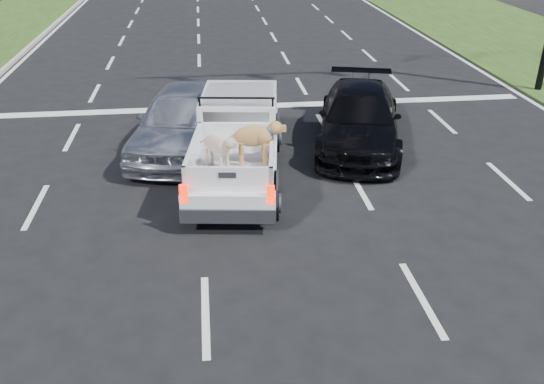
{
  "coord_description": "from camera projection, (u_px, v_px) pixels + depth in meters",
  "views": [
    {
      "loc": [
        -1.56,
        -7.19,
        5.79
      ],
      "look_at": [
        -0.47,
        2.0,
        1.07
      ],
      "focal_mm": 38.0,
      "sensor_mm": 36.0,
      "label": 1
    }
  ],
  "objects": [
    {
      "name": "pickup_truck",
      "position": [
        238.0,
        140.0,
        13.09
      ],
      "size": [
        2.48,
        5.29,
        1.91
      ],
      "rotation": [
        0.0,
        0.0,
        -0.13
      ],
      "color": "black",
      "rests_on": "ground"
    },
    {
      "name": "silver_sedan",
      "position": [
        182.0,
        119.0,
        14.55
      ],
      "size": [
        3.03,
        5.15,
        1.64
      ],
      "primitive_type": "imported",
      "rotation": [
        0.0,
        0.0,
        -0.24
      ],
      "color": "silver",
      "rests_on": "ground"
    },
    {
      "name": "ground",
      "position": [
        316.0,
        307.0,
        9.16
      ],
      "size": [
        160.0,
        160.0,
        0.0
      ],
      "primitive_type": "plane",
      "color": "black",
      "rests_on": "ground"
    },
    {
      "name": "road_markings",
      "position": [
        269.0,
        148.0,
        14.96
      ],
      "size": [
        17.75,
        60.0,
        0.01
      ],
      "color": "silver",
      "rests_on": "ground"
    },
    {
      "name": "black_coupe",
      "position": [
        359.0,
        118.0,
        14.88
      ],
      "size": [
        3.27,
        5.39,
        1.46
      ],
      "primitive_type": "imported",
      "rotation": [
        0.0,
        0.0,
        -0.26
      ],
      "color": "black",
      "rests_on": "ground"
    }
  ]
}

